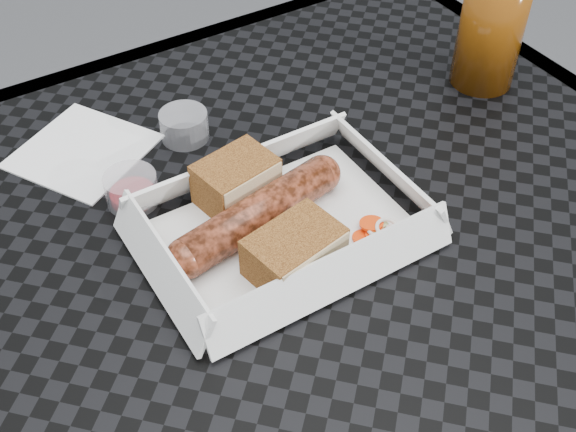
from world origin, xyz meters
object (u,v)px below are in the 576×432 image
at_px(bratwurst, 258,214).
at_px(drink_glass, 493,23).
at_px(patio_table, 324,303).
at_px(food_tray, 282,231).

bearing_deg(bratwurst, drink_glass, 12.47).
distance_m(patio_table, drink_glass, 0.36).
distance_m(patio_table, food_tray, 0.09).
bearing_deg(food_tray, drink_glass, 15.37).
bearing_deg(bratwurst, food_tray, -37.66).
distance_m(patio_table, bratwurst, 0.12).
relative_size(food_tray, drink_glass, 1.48).
bearing_deg(patio_table, drink_glass, 23.10).
distance_m(bratwurst, drink_glass, 0.35).
distance_m(food_tray, bratwurst, 0.03).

